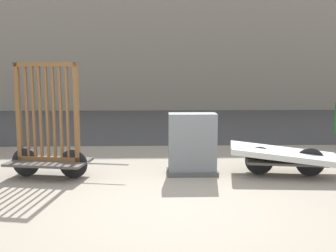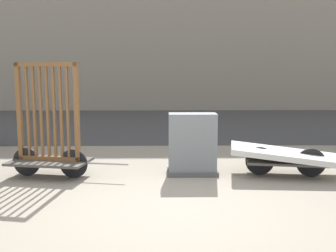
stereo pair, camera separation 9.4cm
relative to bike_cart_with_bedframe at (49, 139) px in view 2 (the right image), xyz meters
The scene contains 6 objects.
ground_plane 2.57m from the bike_cart_with_bedframe, 38.29° to the right, with size 60.00×60.00×0.00m, color gray.
road_strip 7.42m from the bike_cart_with_bedframe, 74.67° to the left, with size 56.00×8.75×0.01m.
building_facade 14.34m from the bike_cart_with_bedframe, 81.76° to the left, with size 48.00×4.00×10.10m.
bike_cart_with_bedframe is the anchor object (origin of this frame).
bike_cart_with_mattress 3.93m from the bike_cart_with_bedframe, ahead, with size 2.28×1.17×0.50m.
utility_cabinet 2.37m from the bike_cart_with_bedframe, ahead, with size 0.86×0.43×1.04m.
Camera 2 is at (-0.11, -4.85, 1.72)m, focal length 42.00 mm.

